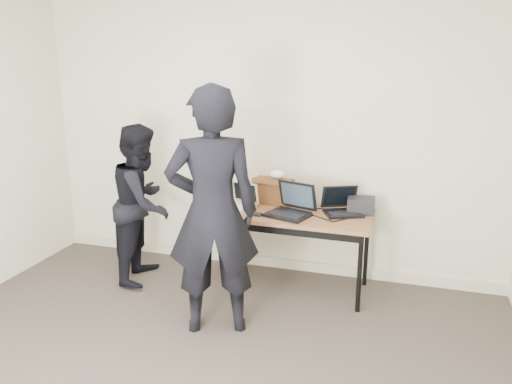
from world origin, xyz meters
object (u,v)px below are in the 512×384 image
at_px(laptop_center, 291,208).
at_px(laptop_right, 342,207).
at_px(laptop_beige, 239,203).
at_px(person_typist, 213,212).
at_px(equipment_box, 361,205).
at_px(desk, 286,219).
at_px(leather_satchel, 273,191).
at_px(person_observer, 143,203).

height_order(laptop_center, laptop_right, laptop_center).
xyz_separation_m(laptop_beige, person_typist, (0.08, -0.84, 0.18)).
height_order(laptop_beige, equipment_box, laptop_beige).
distance_m(laptop_right, equipment_box, 0.17).
height_order(desk, equipment_box, equipment_box).
distance_m(desk, person_typist, 0.95).
bearing_deg(equipment_box, laptop_right, -157.89).
xyz_separation_m(equipment_box, person_typist, (-0.99, -1.03, 0.16)).
relative_size(laptop_beige, leather_satchel, 0.91).
distance_m(desk, person_observer, 1.34).
distance_m(desk, equipment_box, 0.67).
bearing_deg(leather_satchel, laptop_right, -0.08).
relative_size(laptop_right, person_typist, 0.22).
bearing_deg(equipment_box, desk, -163.06).
distance_m(desk, leather_satchel, 0.34).
distance_m(laptop_beige, laptop_center, 0.50).
bearing_deg(leather_satchel, person_observer, -152.72).
xyz_separation_m(desk, person_typist, (-0.36, -0.83, 0.28)).
distance_m(desk, laptop_right, 0.50).
xyz_separation_m(laptop_center, leather_satchel, (-0.23, 0.27, 0.06)).
bearing_deg(person_typist, equipment_box, -156.16).
height_order(desk, leather_satchel, leather_satchel).
distance_m(laptop_center, person_observer, 1.39).
relative_size(laptop_beige, laptop_center, 0.78).
relative_size(leather_satchel, equipment_box, 1.63).
height_order(laptop_beige, person_observer, person_observer).
distance_m(leather_satchel, equipment_box, 0.81).
distance_m(laptop_center, person_typist, 0.91).
xyz_separation_m(desk, person_observer, (-1.33, -0.16, 0.08)).
xyz_separation_m(laptop_right, person_observer, (-1.80, -0.29, -0.04)).
relative_size(laptop_center, person_typist, 0.24).
height_order(leather_satchel, person_observer, person_observer).
xyz_separation_m(desk, laptop_right, (0.47, 0.13, 0.11)).
distance_m(desk, laptop_center, 0.14).
bearing_deg(equipment_box, laptop_beige, -170.28).
xyz_separation_m(laptop_beige, equipment_box, (1.07, 0.18, 0.02)).
xyz_separation_m(equipment_box, person_observer, (-1.96, -0.35, -0.05)).
xyz_separation_m(laptop_right, person_typist, (-0.83, -0.96, 0.17)).
bearing_deg(laptop_beige, equipment_box, 27.67).
bearing_deg(desk, person_typist, -112.38).
relative_size(laptop_center, person_observer, 0.30).
relative_size(laptop_beige, person_typist, 0.18).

